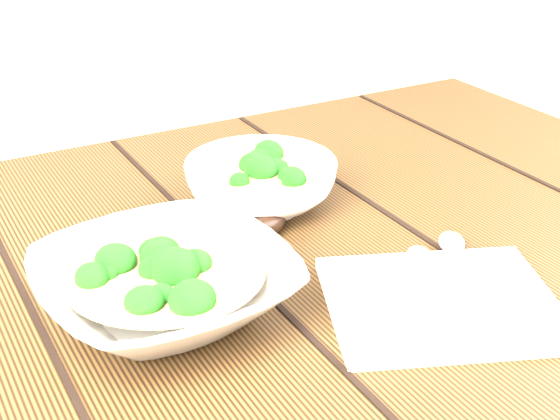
# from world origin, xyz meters

# --- Properties ---
(table) EXTENTS (1.20, 0.80, 0.75)m
(table) POSITION_xyz_m (0.00, 0.00, 0.63)
(table) COLOR #392410
(table) RESTS_ON ground
(soup_bowl_front) EXTENTS (0.24, 0.24, 0.07)m
(soup_bowl_front) POSITION_xyz_m (-0.11, -0.04, 0.78)
(soup_bowl_front) COLOR silver
(soup_bowl_front) RESTS_ON table
(soup_bowl_back) EXTENTS (0.23, 0.23, 0.06)m
(soup_bowl_back) POSITION_xyz_m (0.07, 0.11, 0.78)
(soup_bowl_back) COLOR silver
(soup_bowl_back) RESTS_ON table
(trivet) EXTENTS (0.13, 0.13, 0.03)m
(trivet) POSITION_xyz_m (0.02, 0.08, 0.76)
(trivet) COLOR black
(trivet) RESTS_ON table
(napkin) EXTENTS (0.25, 0.23, 0.01)m
(napkin) POSITION_xyz_m (0.11, -0.16, 0.76)
(napkin) COLOR beige
(napkin) RESTS_ON table
(spoon_left) EXTENTS (0.10, 0.15, 0.01)m
(spoon_left) POSITION_xyz_m (0.12, -0.12, 0.76)
(spoon_left) COLOR #A4A091
(spoon_left) RESTS_ON napkin
(spoon_right) EXTENTS (0.12, 0.14, 0.01)m
(spoon_right) POSITION_xyz_m (0.16, -0.11, 0.76)
(spoon_right) COLOR #A4A091
(spoon_right) RESTS_ON napkin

